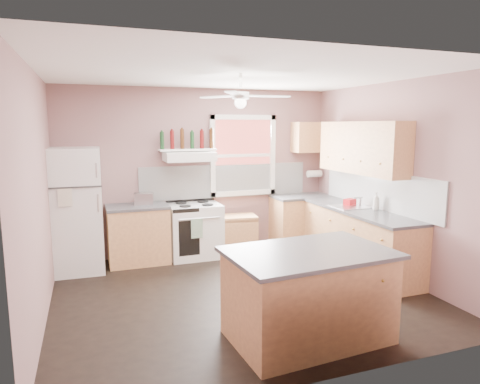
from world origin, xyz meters
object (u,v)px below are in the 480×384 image
object	(u,v)px
island	(308,297)
refrigerator	(75,210)
toaster	(144,199)
stove	(195,231)
cart	(237,234)

from	to	relation	value
island	refrigerator	bearing A→B (deg)	122.76
toaster	stove	bearing A→B (deg)	5.58
stove	island	size ratio (longest dim) A/B	0.58
toaster	cart	size ratio (longest dim) A/B	0.44
cart	toaster	bearing A→B (deg)	-174.17
stove	island	bearing A→B (deg)	-81.89
toaster	stove	world-z (taller)	toaster
refrigerator	stove	world-z (taller)	refrigerator
refrigerator	island	world-z (taller)	refrigerator
stove	cart	xyz separation A→B (m)	(0.71, -0.03, -0.11)
refrigerator	stove	size ratio (longest dim) A/B	2.09
toaster	island	distance (m)	3.29
toaster	cart	xyz separation A→B (m)	(1.50, -0.04, -0.67)
refrigerator	toaster	xyz separation A→B (m)	(0.99, 0.09, 0.09)
toaster	cart	distance (m)	1.64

